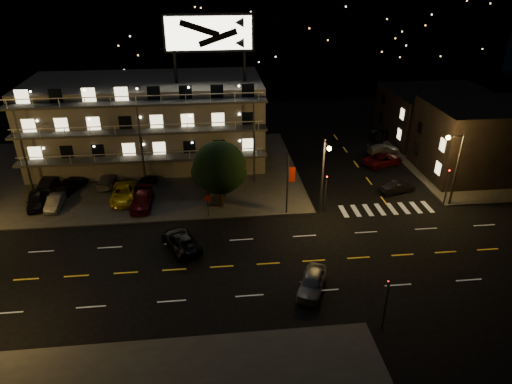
{
  "coord_description": "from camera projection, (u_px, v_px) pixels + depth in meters",
  "views": [
    {
      "loc": [
        -2.51,
        -31.8,
        23.34
      ],
      "look_at": [
        1.81,
        8.0,
        2.87
      ],
      "focal_mm": 32.0,
      "sensor_mm": 36.0,
      "label": 1
    }
  ],
  "objects": [
    {
      "name": "signal_ne",
      "position": [
        448.0,
        183.0,
        47.48
      ],
      "size": [
        0.27,
        0.2,
        4.6
      ],
      "color": "#2D2D30",
      "rests_on": "ground"
    },
    {
      "name": "signal_sw",
      "position": [
        386.0,
        300.0,
        31.18
      ],
      "size": [
        0.2,
        0.27,
        4.6
      ],
      "color": "#2D2D30",
      "rests_on": "ground"
    },
    {
      "name": "curb_ne",
      "position": [
        460.0,
        159.0,
        59.56
      ],
      "size": [
        16.0,
        24.0,
        0.15
      ],
      "primitive_type": "cube",
      "color": "#383836",
      "rests_on": "ground"
    },
    {
      "name": "curb_nw",
      "position": [
        116.0,
        174.0,
        55.34
      ],
      "size": [
        44.0,
        24.0,
        0.15
      ],
      "primitive_type": "cube",
      "color": "#383836",
      "rests_on": "ground"
    },
    {
      "name": "lot_car_0",
      "position": [
        36.0,
        200.0,
        47.63
      ],
      "size": [
        2.66,
        4.53,
        1.45
      ],
      "primitive_type": "imported",
      "rotation": [
        0.0,
        0.0,
        0.24
      ],
      "color": "black",
      "rests_on": "curb_nw"
    },
    {
      "name": "lot_car_2",
      "position": [
        123.0,
        193.0,
        49.02
      ],
      "size": [
        2.73,
        5.43,
        1.47
      ],
      "primitive_type": "imported",
      "rotation": [
        0.0,
        0.0,
        0.05
      ],
      "color": "yellow",
      "rests_on": "curb_nw"
    },
    {
      "name": "side_bldg_front",
      "position": [
        484.0,
        140.0,
        54.12
      ],
      "size": [
        14.06,
        10.0,
        8.5
      ],
      "color": "black",
      "rests_on": "ground"
    },
    {
      "name": "motel",
      "position": [
        149.0,
        121.0,
        56.77
      ],
      "size": [
        28.0,
        13.8,
        18.1
      ],
      "color": "gray",
      "rests_on": "ground"
    },
    {
      "name": "streetlight_ne",
      "position": [
        455.0,
        163.0,
        46.23
      ],
      "size": [
        1.92,
        0.44,
        8.0
      ],
      "color": "#2D2D30",
      "rests_on": "ground"
    },
    {
      "name": "lot_car_3",
      "position": [
        142.0,
        200.0,
        47.68
      ],
      "size": [
        2.3,
        5.06,
        1.44
      ],
      "primitive_type": "imported",
      "rotation": [
        0.0,
        0.0,
        -0.06
      ],
      "color": "#570C0F",
      "rests_on": "curb_nw"
    },
    {
      "name": "lot_car_8",
      "position": [
        146.0,
        182.0,
        51.73
      ],
      "size": [
        2.62,
        4.14,
        1.31
      ],
      "primitive_type": "imported",
      "rotation": [
        0.0,
        0.0,
        2.84
      ],
      "color": "black",
      "rests_on": "curb_nw"
    },
    {
      "name": "lot_car_6",
      "position": [
        70.0,
        184.0,
        51.17
      ],
      "size": [
        3.85,
        5.14,
        1.3
      ],
      "primitive_type": "imported",
      "rotation": [
        0.0,
        0.0,
        2.73
      ],
      "color": "black",
      "rests_on": "curb_nw"
    },
    {
      "name": "lot_car_4",
      "position": [
        219.0,
        192.0,
        49.49
      ],
      "size": [
        2.48,
        4.39,
        1.41
      ],
      "primitive_type": "imported",
      "rotation": [
        0.0,
        0.0,
        -0.21
      ],
      "color": "gray",
      "rests_on": "curb_nw"
    },
    {
      "name": "side_car_3",
      "position": [
        384.0,
        135.0,
        65.79
      ],
      "size": [
        4.78,
        3.27,
        1.51
      ],
      "primitive_type": "imported",
      "rotation": [
        0.0,
        0.0,
        1.94
      ],
      "color": "black",
      "rests_on": "ground"
    },
    {
      "name": "ground",
      "position": [
        245.0,
        265.0,
        39.01
      ],
      "size": [
        140.0,
        140.0,
        0.0
      ],
      "primitive_type": "plane",
      "color": "black",
      "rests_on": "ground"
    },
    {
      "name": "road_car_east",
      "position": [
        312.0,
        282.0,
        35.76
      ],
      "size": [
        3.41,
        4.82,
        1.52
      ],
      "primitive_type": "imported",
      "rotation": [
        0.0,
        0.0,
        -0.4
      ],
      "color": "gray",
      "rests_on": "ground"
    },
    {
      "name": "side_car_0",
      "position": [
        397.0,
        187.0,
        50.89
      ],
      "size": [
        4.07,
        2.24,
        1.27
      ],
      "primitive_type": "imported",
      "rotation": [
        0.0,
        0.0,
        1.81
      ],
      "color": "black",
      "rests_on": "ground"
    },
    {
      "name": "streetlight_nc",
      "position": [
        324.0,
        170.0,
        44.6
      ],
      "size": [
        0.44,
        1.92,
        8.0
      ],
      "color": "#2D2D30",
      "rests_on": "ground"
    },
    {
      "name": "lot_car_9",
      "position": [
        210.0,
        181.0,
        51.94
      ],
      "size": [
        2.04,
        4.43,
        1.41
      ],
      "primitive_type": "imported",
      "rotation": [
        0.0,
        0.0,
        3.27
      ],
      "color": "#570C0F",
      "rests_on": "curb_nw"
    },
    {
      "name": "side_bldg_back",
      "position": [
        437.0,
        115.0,
        65.08
      ],
      "size": [
        14.06,
        12.0,
        7.0
      ],
      "color": "black",
      "rests_on": "ground"
    },
    {
      "name": "tree",
      "position": [
        219.0,
        169.0,
        46.19
      ],
      "size": [
        5.66,
        5.45,
        7.13
      ],
      "color": "black",
      "rests_on": "curb_nw"
    },
    {
      "name": "lot_car_5",
      "position": [
        50.0,
        182.0,
        51.84
      ],
      "size": [
        1.79,
        4.03,
        1.29
      ],
      "primitive_type": "imported",
      "rotation": [
        0.0,
        0.0,
        3.03
      ],
      "color": "black",
      "rests_on": "curb_nw"
    },
    {
      "name": "signal_nw",
      "position": [
        326.0,
        189.0,
        46.23
      ],
      "size": [
        0.2,
        0.27,
        4.6
      ],
      "color": "#2D2D30",
      "rests_on": "ground"
    },
    {
      "name": "hill_backdrop",
      "position": [
        187.0,
        23.0,
        94.07
      ],
      "size": [
        120.0,
        25.0,
        24.0
      ],
      "color": "black",
      "rests_on": "ground"
    },
    {
      "name": "stop_sign",
      "position": [
        208.0,
        202.0,
        45.53
      ],
      "size": [
        0.91,
        0.11,
        2.61
      ],
      "color": "#2D2D30",
      "rests_on": "ground"
    },
    {
      "name": "side_car_2",
      "position": [
        384.0,
        149.0,
        61.14
      ],
      "size": [
        4.6,
        2.32,
        1.28
      ],
      "primitive_type": "imported",
      "rotation": [
        0.0,
        0.0,
        1.69
      ],
      "color": "gray",
      "rests_on": "ground"
    },
    {
      "name": "banner_north",
      "position": [
        288.0,
        184.0,
        45.38
      ],
      "size": [
        0.83,
        0.16,
        6.4
      ],
      "color": "#2D2D30",
      "rests_on": "ground"
    },
    {
      "name": "side_car_1",
      "position": [
        383.0,
        159.0,
        57.74
      ],
      "size": [
        5.84,
        4.24,
        1.47
      ],
      "primitive_type": "imported",
      "rotation": [
        0.0,
        0.0,
        1.95
      ],
      "color": "#570C0F",
      "rests_on": "ground"
    },
    {
      "name": "lot_car_1",
      "position": [
        55.0,
        202.0,
        47.5
      ],
      "size": [
        1.35,
        3.8,
        1.25
      ],
      "primitive_type": "imported",
      "rotation": [
        0.0,
        0.0,
        -0.01
      ],
      "color": "gray",
      "rests_on": "curb_nw"
    },
    {
      "name": "road_car_west",
      "position": [
        181.0,
        241.0,
        41.05
      ],
      "size": [
        4.26,
        5.75,
        1.45
      ],
      "primitive_type": "imported",
      "rotation": [
        0.0,
        0.0,
        3.54
      ],
      "color": "black",
      "rests_on": "ground"
    },
    {
      "name": "lot_car_7",
      "position": [
        107.0,
        180.0,
        52.19
      ],
      "size": [
        2.0,
        4.46,
        1.27
      ],
      "primitive_type": "imported",
      "rotation": [
        0.0,
        0.0,
        3.09
      ],
      "color": "gray",
      "rests_on": "curb_nw"
    }
  ]
}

